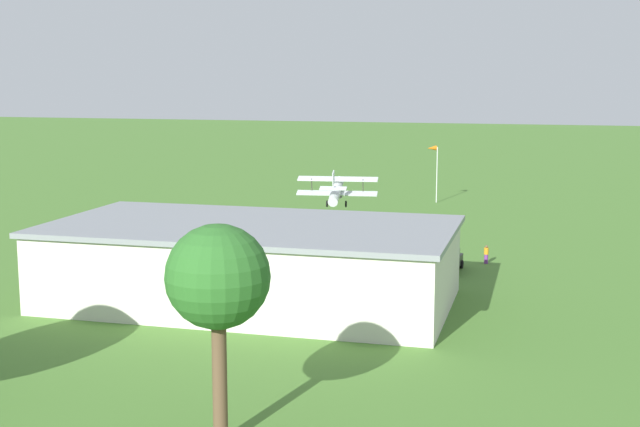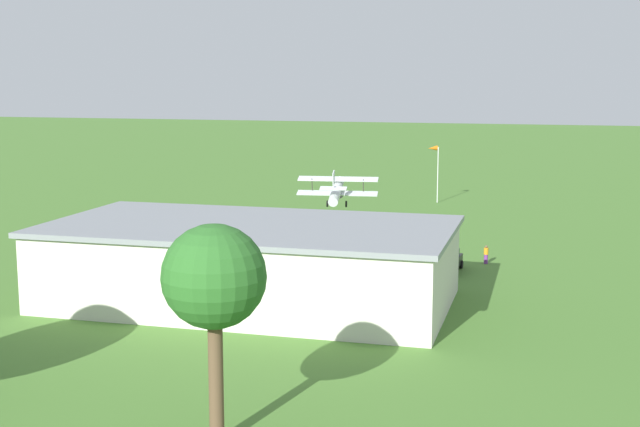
% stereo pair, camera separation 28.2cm
% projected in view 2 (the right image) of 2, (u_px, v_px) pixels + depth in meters
% --- Properties ---
extents(ground_plane, '(400.00, 400.00, 0.00)m').
position_uv_depth(ground_plane, '(402.00, 223.00, 91.02)').
color(ground_plane, '#47752D').
extents(hangar, '(27.57, 15.05, 5.48)m').
position_uv_depth(hangar, '(251.00, 263.00, 58.72)').
color(hangar, beige).
rests_on(hangar, ground_plane).
extents(biplane, '(8.30, 7.16, 4.00)m').
position_uv_depth(biplane, '(337.00, 190.00, 85.86)').
color(biplane, silver).
extents(car_black, '(2.22, 4.21, 1.71)m').
position_uv_depth(car_black, '(447.00, 260.00, 68.41)').
color(car_black, black).
rests_on(car_black, ground_plane).
extents(car_silver, '(1.92, 4.58, 1.60)m').
position_uv_depth(car_silver, '(180.00, 244.00, 75.28)').
color(car_silver, '#B7B7BC').
rests_on(car_silver, ground_plane).
extents(car_yellow, '(2.28, 4.65, 1.59)m').
position_uv_depth(car_yellow, '(115.00, 242.00, 76.44)').
color(car_yellow, gold).
rests_on(car_yellow, ground_plane).
extents(person_watching_takeoff, '(0.53, 0.53, 1.56)m').
position_uv_depth(person_watching_takeoff, '(251.00, 242.00, 76.69)').
color(person_watching_takeoff, navy).
rests_on(person_watching_takeoff, ground_plane).
extents(person_crossing_taxiway, '(0.42, 0.42, 1.54)m').
position_uv_depth(person_crossing_taxiway, '(486.00, 255.00, 71.17)').
color(person_crossing_taxiway, '#72338C').
rests_on(person_crossing_taxiway, ground_plane).
extents(person_walking_on_apron, '(0.45, 0.45, 1.70)m').
position_uv_depth(person_walking_on_apron, '(266.00, 244.00, 75.25)').
color(person_walking_on_apron, navy).
rests_on(person_walking_on_apron, ground_plane).
extents(person_at_fence_line, '(0.53, 0.53, 1.53)m').
position_uv_depth(person_at_fence_line, '(242.00, 246.00, 75.01)').
color(person_at_fence_line, navy).
rests_on(person_at_fence_line, ground_plane).
extents(person_by_parked_cars, '(0.40, 0.40, 1.63)m').
position_uv_depth(person_by_parked_cars, '(376.00, 254.00, 71.06)').
color(person_by_parked_cars, '#B23333').
rests_on(person_by_parked_cars, ground_plane).
extents(tree_behind_hangar_left, '(4.36, 4.36, 9.42)m').
position_uv_depth(tree_behind_hangar_left, '(214.00, 279.00, 35.21)').
color(tree_behind_hangar_left, brown).
rests_on(tree_behind_hangar_left, ground_plane).
extents(windsock, '(1.43, 1.35, 6.99)m').
position_uv_depth(windsock, '(433.00, 153.00, 105.02)').
color(windsock, silver).
rests_on(windsock, ground_plane).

